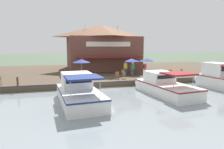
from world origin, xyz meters
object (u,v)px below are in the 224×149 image
at_px(motorboat_mid_row, 218,79).
at_px(mooring_post, 18,82).
at_px(patio_umbrella_mid_patio_left, 147,60).
at_px(cafe_chair_facing_river, 124,75).
at_px(patio_umbrella_mid_patio_right, 132,60).
at_px(cafe_chair_far_corner_seat, 123,72).
at_px(tree_behind_restaurant, 122,42).
at_px(cafe_chair_under_first_umbrella, 117,75).
at_px(patio_umbrella_by_entrance, 81,61).
at_px(person_mid_patio, 126,67).
at_px(motorboat_far_downstream, 161,85).
at_px(person_at_quay_edge, 133,67).
at_px(cafe_chair_mid_patio, 182,72).
at_px(motorboat_outer_channel, 78,91).
at_px(person_near_entrance, 145,67).
at_px(waterfront_restaurant, 102,47).
at_px(cafe_chair_beside_entrance, 170,73).
at_px(tree_upstream_bank, 103,43).

bearing_deg(motorboat_mid_row, mooring_post, -100.46).
height_order(patio_umbrella_mid_patio_left, cafe_chair_facing_river, patio_umbrella_mid_patio_left).
height_order(patio_umbrella_mid_patio_right, cafe_chair_far_corner_seat, patio_umbrella_mid_patio_right).
height_order(patio_umbrella_mid_patio_left, tree_behind_restaurant, tree_behind_restaurant).
bearing_deg(tree_behind_restaurant, motorboat_mid_row, 9.33).
xyz_separation_m(cafe_chair_under_first_umbrella, tree_behind_restaurant, (-16.09, 5.98, 4.26)).
bearing_deg(mooring_post, tree_behind_restaurant, 136.91).
bearing_deg(patio_umbrella_by_entrance, cafe_chair_far_corner_seat, 90.48).
bearing_deg(person_mid_patio, motorboat_far_downstream, 3.73).
distance_m(cafe_chair_far_corner_seat, person_mid_patio, 1.04).
bearing_deg(person_at_quay_edge, person_mid_patio, -128.87).
height_order(patio_umbrella_by_entrance, tree_behind_restaurant, tree_behind_restaurant).
relative_size(patio_umbrella_mid_patio_right, motorboat_mid_row, 0.35).
height_order(cafe_chair_mid_patio, motorboat_far_downstream, motorboat_far_downstream).
bearing_deg(tree_behind_restaurant, cafe_chair_mid_patio, 10.65).
distance_m(cafe_chair_facing_river, motorboat_outer_channel, 8.82).
distance_m(patio_umbrella_mid_patio_left, person_near_entrance, 3.00).
height_order(waterfront_restaurant, cafe_chair_under_first_umbrella, waterfront_restaurant).
height_order(cafe_chair_beside_entrance, person_mid_patio, person_mid_patio).
distance_m(patio_umbrella_mid_patio_right, tree_behind_restaurant, 13.48).
distance_m(patio_umbrella_by_entrance, tree_behind_restaurant, 17.35).
relative_size(person_near_entrance, motorboat_outer_channel, 0.20).
relative_size(person_near_entrance, motorboat_far_downstream, 0.20).
distance_m(cafe_chair_far_corner_seat, person_at_quay_edge, 1.44).
height_order(patio_umbrella_mid_patio_right, person_near_entrance, patio_umbrella_mid_patio_right).
height_order(patio_umbrella_mid_patio_left, tree_upstream_bank, tree_upstream_bank).
height_order(patio_umbrella_mid_patio_right, mooring_post, patio_umbrella_mid_patio_right).
height_order(cafe_chair_far_corner_seat, person_mid_patio, person_mid_patio).
xyz_separation_m(person_mid_patio, person_near_entrance, (-0.08, 2.82, -0.15)).
bearing_deg(cafe_chair_beside_entrance, patio_umbrella_by_entrance, -100.22).
height_order(person_near_entrance, motorboat_outer_channel, motorboat_outer_channel).
bearing_deg(cafe_chair_facing_river, mooring_post, -82.46).
distance_m(waterfront_restaurant, cafe_chair_mid_patio, 14.24).
bearing_deg(motorboat_outer_channel, cafe_chair_facing_river, 136.26).
relative_size(patio_umbrella_mid_patio_right, patio_umbrella_by_entrance, 0.95).
relative_size(cafe_chair_beside_entrance, motorboat_mid_row, 0.14).
xyz_separation_m(patio_umbrella_mid_patio_left, tree_upstream_bank, (-16.87, -1.66, 2.27)).
relative_size(tree_upstream_bank, tree_behind_restaurant, 1.03).
bearing_deg(motorboat_mid_row, cafe_chair_beside_entrance, -156.45).
bearing_deg(person_at_quay_edge, tree_upstream_bank, -177.71).
bearing_deg(tree_upstream_bank, motorboat_outer_channel, -17.67).
xyz_separation_m(cafe_chair_beside_entrance, motorboat_outer_channel, (6.56, -12.47, -0.22)).
height_order(patio_umbrella_mid_patio_left, cafe_chair_mid_patio, patio_umbrella_mid_patio_left).
xyz_separation_m(waterfront_restaurant, tree_behind_restaurant, (-4.82, 5.29, 0.98)).
xyz_separation_m(patio_umbrella_mid_patio_left, tree_behind_restaurant, (-15.86, 2.14, 2.56)).
height_order(patio_umbrella_by_entrance, mooring_post, patio_umbrella_by_entrance).
height_order(patio_umbrella_by_entrance, cafe_chair_beside_entrance, patio_umbrella_by_entrance).
bearing_deg(tree_upstream_bank, waterfront_restaurant, -14.33).
distance_m(cafe_chair_mid_patio, person_near_entrance, 4.96).
relative_size(cafe_chair_beside_entrance, motorboat_outer_channel, 0.11).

